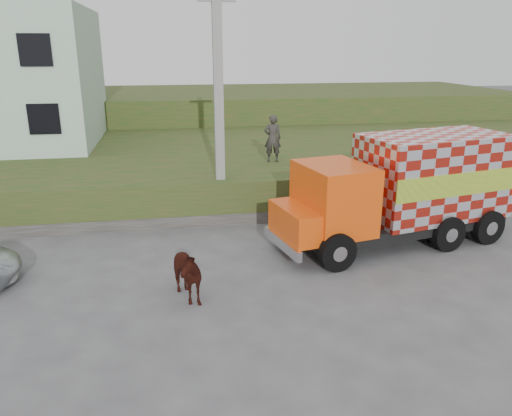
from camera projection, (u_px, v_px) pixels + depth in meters
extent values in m
plane|color=#474749|center=(276.00, 274.00, 13.43)|extent=(120.00, 120.00, 0.00)
cube|color=#214617|center=(230.00, 164.00, 22.57)|extent=(40.00, 12.00, 1.50)
cube|color=#214617|center=(209.00, 114.00, 33.58)|extent=(40.00, 12.00, 3.00)
cube|color=#595651|center=(193.00, 220.00, 16.98)|extent=(16.00, 0.50, 0.40)
cube|color=gray|center=(219.00, 105.00, 16.34)|extent=(0.30, 0.30, 8.00)
cube|color=gray|center=(216.00, 0.00, 15.35)|extent=(1.20, 0.12, 0.12)
cube|color=black|center=(398.00, 223.00, 15.43)|extent=(6.89, 3.45, 0.34)
cube|color=#D7440B|center=(334.00, 198.00, 14.28)|extent=(2.17, 2.54, 1.94)
cube|color=#D7440B|center=(298.00, 222.00, 14.06)|extent=(1.37, 2.19, 0.87)
cube|color=silver|center=(433.00, 175.00, 15.40)|extent=(4.85, 3.20, 2.52)
cube|color=yellow|center=(461.00, 185.00, 14.36)|extent=(4.37, 0.96, 0.68)
cube|color=yellow|center=(408.00, 167.00, 16.45)|extent=(4.37, 0.96, 0.68)
cube|color=silver|center=(282.00, 243.00, 14.07)|extent=(0.60, 2.21, 0.29)
cylinder|color=black|center=(337.00, 252.00, 13.48)|extent=(1.11, 0.55, 1.07)
cylinder|color=black|center=(300.00, 226.00, 15.45)|extent=(1.11, 0.55, 1.07)
cylinder|color=black|center=(448.00, 233.00, 14.81)|extent=(1.11, 0.55, 1.07)
cylinder|color=black|center=(401.00, 211.00, 16.78)|extent=(1.11, 0.55, 1.07)
cylinder|color=black|center=(488.00, 227.00, 15.36)|extent=(1.11, 0.55, 1.07)
cylinder|color=black|center=(437.00, 206.00, 17.33)|extent=(1.11, 0.55, 1.07)
imported|color=#331C0C|center=(182.00, 273.00, 11.89)|extent=(1.30, 1.78, 1.37)
imported|color=#2D2B28|center=(273.00, 138.00, 19.40)|extent=(0.71, 0.51, 1.83)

